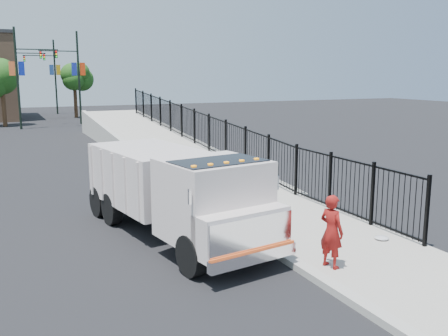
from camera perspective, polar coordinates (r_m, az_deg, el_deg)
name	(u,v)px	position (r m, az deg, el deg)	size (l,w,h in m)	color
ground	(263,246)	(13.18, 4.48, -8.90)	(120.00, 120.00, 0.00)	black
sidewalk	(374,258)	(12.69, 16.74, -9.84)	(3.55, 12.00, 0.12)	#9E998E
curb	(306,270)	(11.56, 9.40, -11.47)	(0.30, 12.00, 0.16)	#ADAAA3
ramp	(158,153)	(28.39, -7.52, 1.71)	(3.95, 24.00, 1.70)	#9E998E
iron_fence	(209,145)	(25.02, -1.73, 2.66)	(0.10, 28.00, 1.80)	black
truck	(176,188)	(13.46, -5.49, -2.33)	(3.45, 7.49, 2.47)	black
worker	(331,231)	(11.47, 12.18, -7.08)	(0.61, 0.40, 1.68)	maroon
debris	(382,238)	(13.89, 17.56, -7.61)	(0.38, 0.38, 0.09)	silver
light_pole_0	(21,74)	(43.29, -22.15, 9.91)	(3.77, 0.22, 8.00)	black
light_pole_1	(75,74)	(45.99, -16.65, 10.25)	(3.78, 0.22, 8.00)	black
light_pole_2	(15,74)	(51.57, -22.82, 9.87)	(3.77, 0.22, 8.00)	black
light_pole_3	(52,74)	(58.36, -19.03, 10.13)	(3.77, 0.22, 8.00)	black
tree_0	(2,79)	(46.03, -24.08, 9.27)	(3.06, 3.06, 5.53)	#382314
tree_1	(74,79)	(53.11, -16.74, 9.76)	(2.18, 2.18, 5.09)	#382314
tree_2	(0,78)	(59.60, -24.21, 9.38)	(2.68, 2.68, 5.34)	#382314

